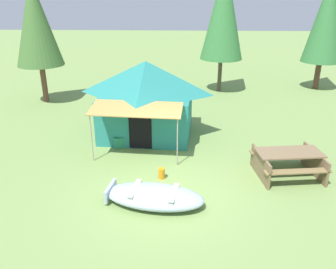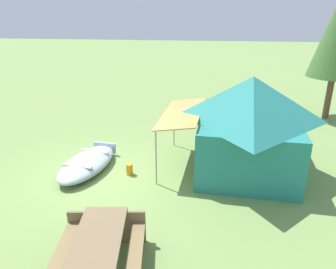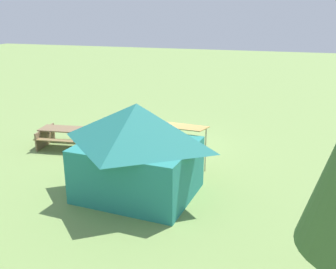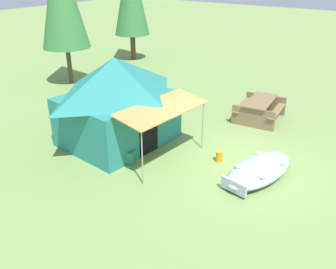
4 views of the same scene
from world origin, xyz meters
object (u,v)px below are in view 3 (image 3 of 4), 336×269
canvas_cabin_tent (138,148)px  picnic_table (64,135)px  cooler_box (176,176)px  fuel_can (153,150)px  beached_rowboat (167,138)px

canvas_cabin_tent → picnic_table: bearing=-34.1°
cooler_box → fuel_can: 2.60m
canvas_cabin_tent → picnic_table: (4.33, -2.93, -0.93)m
picnic_table → canvas_cabin_tent: bearing=145.9°
canvas_cabin_tent → fuel_can: 3.56m
picnic_table → fuel_can: 3.64m
fuel_can → picnic_table: bearing=5.2°
canvas_cabin_tent → cooler_box: size_ratio=7.87×
picnic_table → cooler_box: size_ratio=3.86×
beached_rowboat → picnic_table: picnic_table is taller
beached_rowboat → fuel_can: (0.12, 1.27, -0.06)m
cooler_box → picnic_table: bearing=-19.3°
beached_rowboat → fuel_can: bearing=84.5°
picnic_table → cooler_box: picnic_table is taller
canvas_cabin_tent → picnic_table: canvas_cabin_tent is taller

